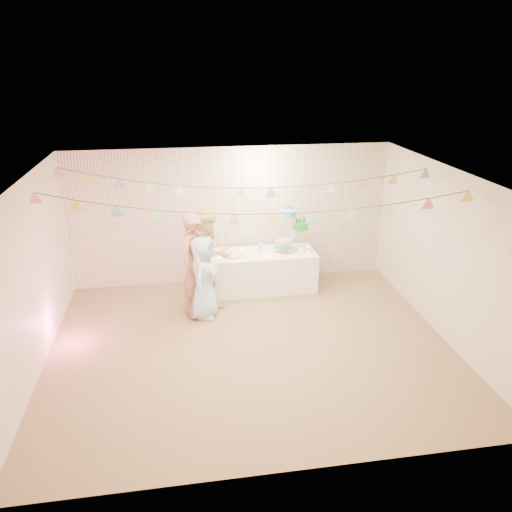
{
  "coord_description": "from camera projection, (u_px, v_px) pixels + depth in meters",
  "views": [
    {
      "loc": [
        -0.97,
        -6.45,
        4.09
      ],
      "look_at": [
        0.2,
        0.8,
        1.15
      ],
      "focal_mm": 35.0,
      "sensor_mm": 36.0,
      "label": 1
    }
  ],
  "objects": [
    {
      "name": "tealight_1",
      "position": [
        242.0,
        249.0,
        9.3
      ],
      "size": [
        0.04,
        0.04,
        0.03
      ],
      "primitive_type": "cylinder",
      "color": "#FFD88C",
      "rests_on": "table"
    },
    {
      "name": "tealight_4",
      "position": [
        308.0,
        253.0,
        9.14
      ],
      "size": [
        0.04,
        0.04,
        0.03
      ],
      "primitive_type": "cylinder",
      "color": "#FFD88C",
      "rests_on": "table"
    },
    {
      "name": "platter",
      "position": [
        232.0,
        254.0,
        9.05
      ],
      "size": [
        0.37,
        0.37,
        0.02
      ],
      "primitive_type": "cylinder",
      "color": "white",
      "rests_on": "table"
    },
    {
      "name": "tealight_0",
      "position": [
        220.0,
        257.0,
        8.93
      ],
      "size": [
        0.04,
        0.04,
        0.03
      ],
      "primitive_type": "cylinder",
      "color": "#FFD88C",
      "rests_on": "table"
    },
    {
      "name": "person_adult_b",
      "position": [
        209.0,
        263.0,
        8.25
      ],
      "size": [
        1.13,
        1.07,
        1.84
      ],
      "primitive_type": "imported",
      "rotation": [
        0.0,
        0.0,
        0.58
      ],
      "color": "#D8BB85",
      "rests_on": "floor"
    },
    {
      "name": "right_wall",
      "position": [
        447.0,
        255.0,
        7.54
      ],
      "size": [
        5.0,
        5.0,
        0.0
      ],
      "primitive_type": "plane",
      "color": "white",
      "rests_on": "ground"
    },
    {
      "name": "person_adult_a",
      "position": [
        196.0,
        263.0,
        8.34
      ],
      "size": [
        0.74,
        0.76,
        1.76
      ],
      "primitive_type": "imported",
      "rotation": [
        0.0,
        0.0,
        0.84
      ],
      "color": "tan",
      "rests_on": "floor"
    },
    {
      "name": "left_wall",
      "position": [
        29.0,
        282.0,
        6.65
      ],
      "size": [
        5.0,
        5.0,
        0.0
      ],
      "primitive_type": "plane",
      "color": "white",
      "rests_on": "ground"
    },
    {
      "name": "tealight_2",
      "position": [
        270.0,
        256.0,
        9.0
      ],
      "size": [
        0.04,
        0.04,
        0.03
      ],
      "primitive_type": "cylinder",
      "color": "#FFD88C",
      "rests_on": "table"
    },
    {
      "name": "cake_stand",
      "position": [
        292.0,
        228.0,
        9.16
      ],
      "size": [
        0.73,
        0.43,
        0.81
      ],
      "primitive_type": null,
      "color": "silver",
      "rests_on": "table"
    },
    {
      "name": "tealight_6",
      "position": [
        301.0,
        250.0,
        9.26
      ],
      "size": [
        0.04,
        0.04,
        0.03
      ],
      "primitive_type": "cylinder",
      "color": "#FFD88C",
      "rests_on": "table"
    },
    {
      "name": "bunting_back",
      "position": [
        240.0,
        178.0,
        7.71
      ],
      "size": [
        5.6,
        1.1,
        0.4
      ],
      "primitive_type": null,
      "color": "pink",
      "rests_on": "ceiling"
    },
    {
      "name": "bunting_front",
      "position": [
        253.0,
        202.0,
        6.53
      ],
      "size": [
        5.6,
        0.9,
        0.36
      ],
      "primitive_type": null,
      "color": "#72A5E5",
      "rests_on": "ceiling"
    },
    {
      "name": "cake_middle",
      "position": [
        300.0,
        229.0,
        9.29
      ],
      "size": [
        0.27,
        0.27,
        0.22
      ],
      "primitive_type": null,
      "color": "green",
      "rests_on": "cake_stand"
    },
    {
      "name": "person_child",
      "position": [
        204.0,
        277.0,
        8.21
      ],
      "size": [
        0.67,
        0.81,
        1.43
      ],
      "primitive_type": "imported",
      "rotation": [
        0.0,
        0.0,
        1.22
      ],
      "color": "#B0DDF9",
      "rests_on": "floor"
    },
    {
      "name": "posy",
      "position": [
        261.0,
        247.0,
        9.2
      ],
      "size": [
        0.15,
        0.15,
        0.17
      ],
      "primitive_type": null,
      "color": "white",
      "rests_on": "table"
    },
    {
      "name": "table",
      "position": [
        262.0,
        271.0,
        9.33
      ],
      "size": [
        1.95,
        0.78,
        0.73
      ],
      "primitive_type": "cube",
      "color": "white",
      "rests_on": "floor"
    },
    {
      "name": "tealight_5",
      "position": [
        308.0,
        246.0,
        9.46
      ],
      "size": [
        0.04,
        0.04,
        0.03
      ],
      "primitive_type": "cylinder",
      "color": "#FFD88C",
      "rests_on": "table"
    },
    {
      "name": "tealight_3",
      "position": [
        279.0,
        247.0,
        9.44
      ],
      "size": [
        0.04,
        0.04,
        0.03
      ],
      "primitive_type": "cylinder",
      "color": "#FFD88C",
      "rests_on": "table"
    },
    {
      "name": "back_wall",
      "position": [
        231.0,
        216.0,
        9.38
      ],
      "size": [
        6.0,
        6.0,
        0.0
      ],
      "primitive_type": "plane",
      "color": "white",
      "rests_on": "ground"
    },
    {
      "name": "front_wall",
      "position": [
        290.0,
        368.0,
        4.8
      ],
      "size": [
        6.0,
        6.0,
        0.0
      ],
      "primitive_type": "plane",
      "color": "white",
      "rests_on": "ground"
    },
    {
      "name": "cake_bottom",
      "position": [
        284.0,
        246.0,
        9.2
      ],
      "size": [
        0.31,
        0.31,
        0.15
      ],
      "primitive_type": null,
      "color": "#27B7B0",
      "rests_on": "cake_stand"
    },
    {
      "name": "floor",
      "position": [
        251.0,
        346.0,
        7.58
      ],
      "size": [
        6.0,
        6.0,
        0.0
      ],
      "primitive_type": "plane",
      "color": "olive",
      "rests_on": "ground"
    },
    {
      "name": "cake_top_tier",
      "position": [
        289.0,
        218.0,
        9.04
      ],
      "size": [
        0.25,
        0.25,
        0.19
      ],
      "primitive_type": null,
      "color": "#47BBDF",
      "rests_on": "cake_stand"
    },
    {
      "name": "ceiling",
      "position": [
        251.0,
        178.0,
        6.61
      ],
      "size": [
        6.0,
        6.0,
        0.0
      ],
      "primitive_type": "plane",
      "color": "white",
      "rests_on": "ground"
    }
  ]
}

